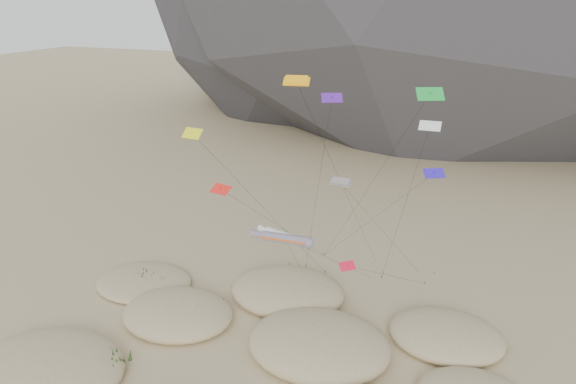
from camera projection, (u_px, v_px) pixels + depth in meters
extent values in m
plane|color=#CCB789|center=(266.00, 378.00, 52.63)|extent=(500.00, 500.00, 0.00)
ellipsoid|color=#CCB789|center=(46.00, 370.00, 52.74)|extent=(15.44, 13.12, 2.93)
ellipsoid|color=#CCB789|center=(178.00, 314.00, 61.88)|extent=(12.62, 10.73, 3.01)
ellipsoid|color=#CCB789|center=(319.00, 344.00, 56.26)|extent=(14.59, 12.40, 3.74)
ellipsoid|color=#CCB789|center=(287.00, 291.00, 66.35)|extent=(13.71, 11.65, 3.31)
ellipsoid|color=#CCB789|center=(446.00, 335.00, 58.06)|extent=(11.88, 10.10, 2.78)
ellipsoid|color=#CCB789|center=(144.00, 282.00, 69.15)|extent=(12.13, 10.31, 1.71)
ellipsoid|color=black|center=(58.00, 368.00, 52.63)|extent=(2.78, 2.38, 0.83)
ellipsoid|color=black|center=(112.00, 363.00, 53.47)|extent=(2.59, 2.22, 0.78)
ellipsoid|color=black|center=(185.00, 315.00, 61.45)|extent=(3.09, 2.64, 0.93)
ellipsoid|color=black|center=(211.00, 307.00, 63.18)|extent=(2.46, 2.10, 0.74)
ellipsoid|color=black|center=(311.00, 345.00, 55.70)|extent=(3.50, 3.00, 1.05)
ellipsoid|color=black|center=(356.00, 342.00, 56.32)|extent=(2.53, 2.17, 0.76)
ellipsoid|color=black|center=(303.00, 357.00, 54.27)|extent=(2.77, 2.37, 0.83)
ellipsoid|color=black|center=(297.00, 287.00, 66.85)|extent=(3.06, 2.62, 0.92)
ellipsoid|color=black|center=(303.00, 300.00, 64.22)|extent=(2.43, 2.08, 0.73)
ellipsoid|color=black|center=(428.00, 329.00, 58.98)|extent=(2.64, 2.26, 0.79)
ellipsoid|color=black|center=(413.00, 328.00, 59.38)|extent=(2.42, 2.07, 0.73)
ellipsoid|color=black|center=(148.00, 279.00, 69.65)|extent=(2.28, 1.95, 0.68)
ellipsoid|color=black|center=(160.00, 283.00, 68.83)|extent=(1.96, 1.68, 0.59)
cylinder|color=#3F2D1E|center=(306.00, 266.00, 73.76)|extent=(0.08, 0.08, 0.30)
cylinder|color=#3F2D1E|center=(325.00, 272.00, 72.18)|extent=(0.08, 0.08, 0.30)
cylinder|color=#3F2D1E|center=(384.00, 272.00, 72.04)|extent=(0.08, 0.08, 0.30)
cylinder|color=#3F2D1E|center=(381.00, 277.00, 70.81)|extent=(0.08, 0.08, 0.30)
cylinder|color=#3F2D1E|center=(425.00, 283.00, 69.42)|extent=(0.08, 0.08, 0.30)
cylinder|color=#3F2D1E|center=(324.00, 254.00, 76.92)|extent=(0.08, 0.08, 0.30)
cylinder|color=#3F2D1E|center=(434.00, 272.00, 72.04)|extent=(0.08, 0.08, 0.30)
cylinder|color=#3F2D1E|center=(289.00, 264.00, 74.29)|extent=(0.08, 0.08, 0.30)
cylinder|color=orange|center=(285.00, 239.00, 54.59)|extent=(5.43, 1.87, 1.51)
sphere|color=orange|center=(309.00, 243.00, 53.22)|extent=(1.01, 1.01, 1.01)
cone|color=orange|center=(261.00, 235.00, 56.11)|extent=(2.30, 1.23, 1.09)
cylinder|color=black|center=(334.00, 261.00, 62.81)|extent=(5.13, 16.38, 11.53)
cylinder|color=silver|center=(284.00, 236.00, 59.32)|extent=(4.98, 2.84, 1.16)
sphere|color=silver|center=(300.00, 241.00, 57.54)|extent=(0.85, 0.85, 0.85)
cone|color=silver|center=(266.00, 230.00, 61.29)|extent=(2.18, 1.51, 0.87)
cylinder|color=black|center=(294.00, 256.00, 65.85)|extent=(1.66, 10.48, 9.85)
cube|color=#FFA90D|center=(297.00, 81.00, 53.21)|extent=(2.67, 1.51, 0.75)
cube|color=#FFA90D|center=(297.00, 79.00, 53.14)|extent=(2.25, 1.21, 0.73)
cylinder|color=black|center=(343.00, 186.00, 64.34)|extent=(4.96, 17.29, 26.15)
cube|color=orange|center=(341.00, 183.00, 54.26)|extent=(2.15, 1.01, 0.59)
cube|color=orange|center=(341.00, 181.00, 54.20)|extent=(1.82, 0.80, 0.59)
cylinder|color=black|center=(385.00, 234.00, 63.32)|extent=(6.07, 16.65, 16.75)
cube|color=red|center=(347.00, 266.00, 53.44)|extent=(1.66, 1.59, 0.66)
cube|color=red|center=(347.00, 267.00, 53.49)|extent=(0.29, 0.29, 0.52)
cylinder|color=black|center=(391.00, 276.00, 61.44)|extent=(5.48, 16.82, 9.53)
cube|color=green|center=(430.00, 94.00, 52.62)|extent=(2.86, 2.19, 1.08)
cube|color=green|center=(430.00, 96.00, 52.67)|extent=(0.43, 0.45, 0.86)
cylinder|color=black|center=(367.00, 190.00, 64.79)|extent=(14.02, 12.53, 25.09)
cube|color=#2A17C9|center=(434.00, 173.00, 48.81)|extent=(2.05, 1.70, 0.61)
cube|color=#2A17C9|center=(434.00, 175.00, 48.86)|extent=(0.26, 0.24, 0.63)
cylinder|color=black|center=(367.00, 223.00, 62.88)|extent=(15.72, 18.48, 19.27)
cube|color=#531BA2|center=(332.00, 98.00, 54.72)|extent=(2.31, 1.81, 0.80)
cube|color=#531BA2|center=(332.00, 99.00, 54.77)|extent=(0.33, 0.32, 0.70)
cylinder|color=black|center=(317.00, 195.00, 64.26)|extent=(6.08, 9.97, 24.36)
cube|color=red|center=(221.00, 189.00, 55.12)|extent=(2.24, 1.54, 0.69)
cube|color=red|center=(221.00, 191.00, 55.17)|extent=(0.28, 0.22, 0.71)
cylinder|color=black|center=(281.00, 227.00, 66.04)|extent=(4.35, 20.56, 15.84)
cube|color=white|center=(430.00, 126.00, 52.57)|extent=(2.05, 1.14, 0.74)
cube|color=white|center=(430.00, 127.00, 52.62)|extent=(0.25, 0.22, 0.69)
cylinder|color=black|center=(402.00, 213.00, 61.70)|extent=(5.64, 10.03, 22.28)
cube|color=yellow|center=(192.00, 133.00, 59.59)|extent=(2.30, 1.26, 0.97)
cube|color=yellow|center=(192.00, 135.00, 59.64)|extent=(0.30, 0.37, 0.72)
cylinder|color=black|center=(265.00, 209.00, 65.90)|extent=(11.67, 11.36, 19.91)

